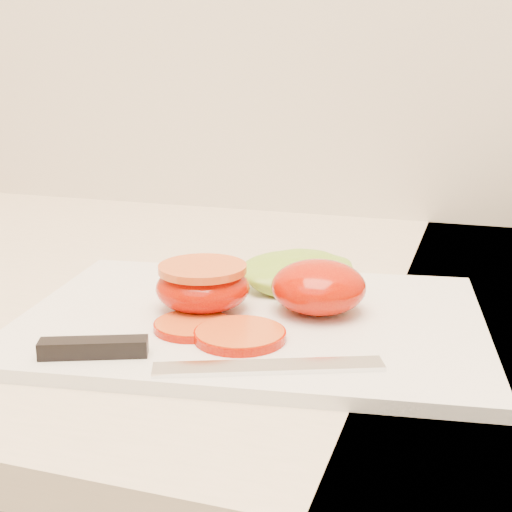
% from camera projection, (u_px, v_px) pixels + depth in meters
% --- Properties ---
extents(cutting_board, '(0.39, 0.30, 0.01)m').
position_uv_depth(cutting_board, '(252.00, 321.00, 0.56)').
color(cutting_board, white).
rests_on(cutting_board, counter).
extents(tomato_half_dome, '(0.07, 0.07, 0.04)m').
position_uv_depth(tomato_half_dome, '(319.00, 287.00, 0.56)').
color(tomato_half_dome, red).
rests_on(tomato_half_dome, cutting_board).
extents(tomato_half_cut, '(0.07, 0.07, 0.04)m').
position_uv_depth(tomato_half_cut, '(203.00, 285.00, 0.56)').
color(tomato_half_cut, red).
rests_on(tomato_half_cut, cutting_board).
extents(tomato_slice_0, '(0.06, 0.06, 0.01)m').
position_uv_depth(tomato_slice_0, '(240.00, 335.00, 0.51)').
color(tomato_slice_0, '#D16420').
rests_on(tomato_slice_0, cutting_board).
extents(tomato_slice_1, '(0.06, 0.06, 0.01)m').
position_uv_depth(tomato_slice_1, '(193.00, 325.00, 0.53)').
color(tomato_slice_1, '#D16420').
rests_on(tomato_slice_1, cutting_board).
extents(lettuce_leaf_0, '(0.13, 0.13, 0.02)m').
position_uv_depth(lettuce_leaf_0, '(301.00, 273.00, 0.62)').
color(lettuce_leaf_0, '#89C233').
rests_on(lettuce_leaf_0, cutting_board).
extents(knife, '(0.23, 0.07, 0.01)m').
position_uv_depth(knife, '(161.00, 355.00, 0.47)').
color(knife, silver).
rests_on(knife, cutting_board).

